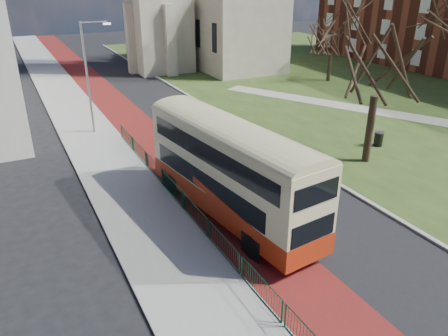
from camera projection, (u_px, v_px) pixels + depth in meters
ground at (274, 234)px, 20.34m from camera, size 160.00×160.00×0.00m
road_carriageway at (161, 116)px, 37.23m from camera, size 9.00×120.00×0.01m
bus_lane at (130, 120)px, 36.11m from camera, size 3.40×120.00×0.01m
pavement_west at (83, 126)px, 34.52m from camera, size 4.00×120.00×0.12m
kerb_west at (108, 122)px, 35.34m from camera, size 0.25×120.00×0.13m
kerb_east at (200, 103)px, 40.74m from camera, size 0.25×80.00×0.13m
grass_green at (362, 81)px, 49.00m from camera, size 40.00×80.00×0.04m
footpath at (409, 117)px, 36.74m from camera, size 18.84×32.82×0.03m
pedestrian_railing at (182, 201)px, 22.15m from camera, size 0.07×24.00×1.12m
streetlamp at (89, 73)px, 31.31m from camera, size 2.13×0.18×8.00m
bus at (230, 167)px, 20.79m from camera, size 3.96×11.51×4.72m
winter_tree_near at (383, 39)px, 25.06m from camera, size 9.60×9.60×11.03m
winter_tree_far at (332, 33)px, 47.07m from camera, size 5.13×5.13×7.45m
litter_bin at (379, 139)px, 30.42m from camera, size 0.68×0.68×1.04m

